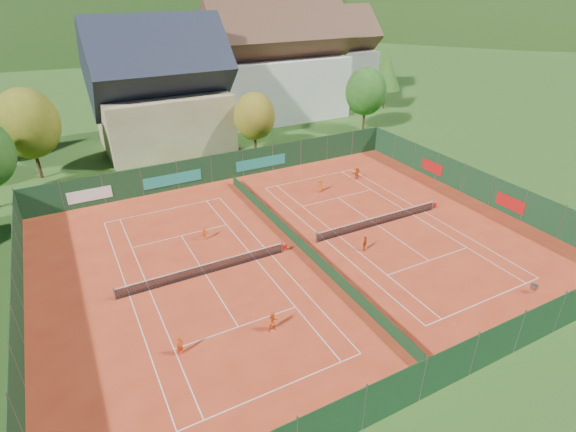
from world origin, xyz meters
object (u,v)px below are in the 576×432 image
(chalet, at_px, (161,95))
(player_left_near, at_px, (180,346))
(player_left_far, at_px, (204,233))
(ball_hopper, at_px, (534,286))
(player_right_far_b, at_px, (357,173))
(hotel_block_a, at_px, (276,68))
(player_left_mid, at_px, (273,322))
(hotel_block_b, at_px, (326,59))
(player_right_far_a, at_px, (320,186))
(player_right_near, at_px, (365,244))

(chalet, distance_m, player_left_near, 38.50)
(player_left_far, bearing_deg, ball_hopper, 131.55)
(player_left_far, distance_m, player_right_far_b, 19.41)
(player_right_far_b, bearing_deg, hotel_block_a, -105.52)
(player_left_near, distance_m, player_left_mid, 5.72)
(hotel_block_a, bearing_deg, player_left_mid, -116.90)
(hotel_block_a, relative_size, player_right_far_b, 15.76)
(hotel_block_b, xyz_separation_m, player_left_mid, (-36.19, -51.73, -5.91))
(player_left_mid, relative_size, player_right_far_b, 1.04)
(chalet, xyz_separation_m, hotel_block_a, (19.00, 6.00, 0.76))
(chalet, relative_size, player_right_far_a, 11.61)
(player_left_far, bearing_deg, player_left_mid, 87.19)
(player_left_near, xyz_separation_m, player_right_near, (16.27, 4.16, 0.01))
(hotel_block_a, xyz_separation_m, player_left_far, (-22.43, -31.12, -6.78))
(hotel_block_b, height_order, player_right_near, hotel_block_b)
(hotel_block_b, height_order, player_left_mid, hotel_block_b)
(hotel_block_a, xyz_separation_m, ball_hopper, (-4.47, -48.78, -6.83))
(chalet, xyz_separation_m, player_left_far, (-3.43, -25.12, -6.03))
(ball_hopper, xyz_separation_m, player_left_far, (-17.96, 17.66, 0.04))
(player_left_near, xyz_separation_m, player_right_far_a, (19.01, 15.44, 0.04))
(chalet, height_order, player_left_near, chalet)
(ball_hopper, xyz_separation_m, player_right_near, (-7.12, 9.96, 0.11))
(hotel_block_b, height_order, ball_hopper, hotel_block_b)
(hotel_block_b, height_order, player_left_far, hotel_block_b)
(player_left_mid, height_order, player_right_far_a, player_left_mid)
(chalet, xyz_separation_m, player_right_far_a, (10.14, -21.55, -5.93))
(player_left_mid, distance_m, player_right_near, 11.68)
(chalet, distance_m, hotel_block_b, 35.85)
(player_left_near, height_order, player_left_far, player_left_near)
(hotel_block_a, height_order, player_left_mid, hotel_block_a)
(player_left_far, bearing_deg, player_right_near, 140.69)
(chalet, xyz_separation_m, player_left_mid, (-3.19, -37.73, -5.91))
(hotel_block_b, relative_size, player_right_far_b, 12.61)
(hotel_block_b, xyz_separation_m, ball_hopper, (-18.47, -56.78, -6.06))
(player_left_mid, height_order, player_right_near, player_left_mid)
(player_right_near, bearing_deg, ball_hopper, -87.60)
(player_left_near, relative_size, player_right_near, 0.99)
(chalet, bearing_deg, player_right_far_b, -53.10)
(player_right_far_b, bearing_deg, player_right_far_a, 2.86)
(player_left_near, relative_size, player_right_far_b, 0.96)
(hotel_block_b, bearing_deg, hotel_block_a, -150.26)
(player_left_far, height_order, player_right_far_b, player_right_far_b)
(ball_hopper, relative_size, player_right_far_a, 0.57)
(hotel_block_a, height_order, player_left_far, hotel_block_a)
(chalet, relative_size, ball_hopper, 20.25)
(chalet, bearing_deg, hotel_block_a, 17.53)
(player_left_mid, distance_m, player_left_far, 12.61)
(player_right_far_a, xyz_separation_m, player_right_far_b, (5.28, 1.00, -0.01))
(hotel_block_a, bearing_deg, hotel_block_b, 29.74)
(player_left_near, bearing_deg, player_left_mid, -27.20)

